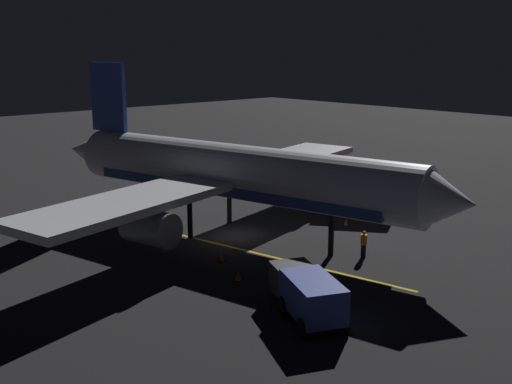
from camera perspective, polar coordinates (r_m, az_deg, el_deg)
The scene contains 9 objects.
ground_plane at distance 41.99m, azimuth -1.85°, elevation -4.32°, with size 180.00×180.00×0.20m, color black.
apron_guide_stripe at distance 38.23m, azimuth 0.46°, elevation -5.95°, with size 0.24×20.80×0.01m, color gold.
airliner at distance 41.19m, azimuth -2.54°, elevation 1.78°, with size 32.36×33.29×11.78m.
baggage_truck at distance 29.39m, azimuth 4.94°, elevation -9.75°, with size 4.25×5.85×2.17m.
catering_truck at distance 47.56m, azimuth 9.96°, elevation -0.61°, with size 5.19×5.87×2.64m.
ground_crew_worker at distance 37.95m, azimuth 10.24°, elevation -4.91°, with size 0.40×0.40×1.74m.
traffic_cone_near_left at distance 44.73m, azimuth 8.59°, elevation -2.88°, with size 0.50×0.50×0.55m.
traffic_cone_near_right at distance 37.01m, azimuth -3.33°, elevation -6.23°, with size 0.50×0.50×0.55m.
traffic_cone_under_wing at distance 33.96m, azimuth -1.71°, elevation -8.05°, with size 0.50×0.50×0.55m.
Camera 1 is at (25.96, 30.44, 12.65)m, focal length 41.87 mm.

